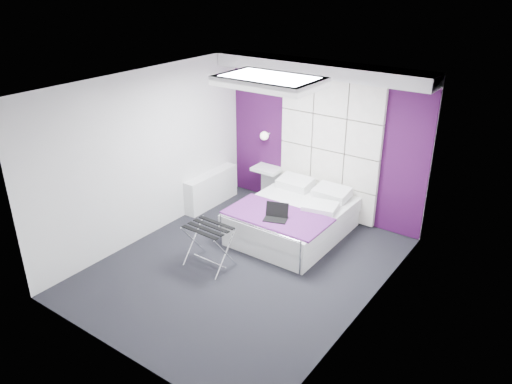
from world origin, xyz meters
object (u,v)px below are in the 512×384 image
Objects in this scene: radiator at (211,189)px; nightstand at (268,169)px; laptop at (277,215)px; wall_lamp at (266,135)px; bed at (293,219)px; luggage_rack at (209,246)px.

nightstand is (0.72, 0.72, 0.32)m from radiator.
laptop is (1.82, -0.64, 0.28)m from radiator.
wall_lamp is 1.94m from laptop.
wall_lamp is 0.08× the size of bed.
wall_lamp is at bearing 142.58° from bed.
bed is 1.54m from luggage_rack.
luggage_rack is 1.87× the size of laptop.
luggage_rack is at bearing -76.22° from nightstand.
radiator is 2.01m from luggage_rack.
bed reaches higher than radiator.
laptop is at bearing -51.04° from nightstand.
nightstand reaches higher than luggage_rack.
luggage_rack reaches higher than radiator.
wall_lamp is 0.24× the size of luggage_rack.
radiator is at bearing -134.84° from nightstand.
laptop reaches higher than bed.
luggage_rack is at bearing -139.79° from laptop.
nightstand is at bearing 141.96° from bed.
laptop is at bearing 60.70° from luggage_rack.
luggage_rack is 1.10m from laptop.
laptop is (1.18, -1.40, -0.64)m from wall_lamp.
luggage_rack is (0.63, -2.32, -0.91)m from wall_lamp.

